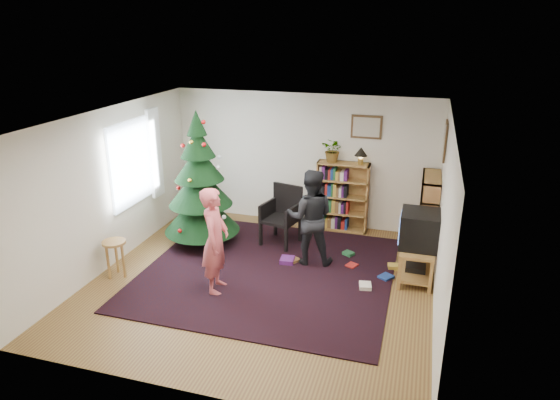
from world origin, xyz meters
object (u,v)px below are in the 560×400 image
(bookshelf_right, at_px, (428,212))
(christmas_tree, at_px, (200,190))
(crt_tv, at_px, (419,229))
(person_standing, at_px, (215,241))
(tv_stand, at_px, (416,259))
(stool, at_px, (115,249))
(potted_plant, at_px, (333,150))
(table_lamp, at_px, (361,153))
(armchair, at_px, (282,212))
(picture_back, at_px, (366,127))
(bookshelf_back, at_px, (342,196))
(person_by_chair, at_px, (310,217))
(picture_right, at_px, (445,141))

(bookshelf_right, bearing_deg, christmas_tree, 103.85)
(bookshelf_right, distance_m, crt_tv, 1.20)
(christmas_tree, relative_size, person_standing, 1.50)
(tv_stand, bearing_deg, crt_tv, 180.00)
(stool, xyz_separation_m, potted_plant, (2.79, 2.82, 1.06))
(christmas_tree, height_order, table_lamp, christmas_tree)
(stool, relative_size, table_lamp, 1.91)
(armchair, distance_m, stool, 2.86)
(picture_back, height_order, bookshelf_right, picture_back)
(bookshelf_back, bearing_deg, person_standing, -115.98)
(potted_plant, bearing_deg, stool, -134.74)
(crt_tv, relative_size, potted_plant, 1.39)
(picture_back, bearing_deg, potted_plant, -166.33)
(crt_tv, relative_size, person_by_chair, 0.39)
(christmas_tree, relative_size, table_lamp, 7.68)
(potted_plant, xyz_separation_m, table_lamp, (0.50, 0.00, -0.01))
(armchair, bearing_deg, picture_back, 51.80)
(person_by_chair, height_order, table_lamp, table_lamp)
(stool, bearing_deg, crt_tv, 15.69)
(christmas_tree, relative_size, bookshelf_back, 1.82)
(armchair, bearing_deg, picture_right, 19.46)
(picture_back, xyz_separation_m, crt_tv, (1.07, -1.71, -1.13))
(picture_right, xyz_separation_m, bookshelf_back, (-1.68, 0.59, -1.29))
(bookshelf_right, height_order, table_lamp, table_lamp)
(stool, distance_m, person_by_chair, 3.06)
(person_by_chair, bearing_deg, stool, 15.74)
(christmas_tree, height_order, stool, christmas_tree)
(person_standing, bearing_deg, crt_tv, -76.04)
(tv_stand, xyz_separation_m, crt_tv, (-0.00, 0.00, 0.49))
(picture_right, distance_m, person_by_chair, 2.44)
(bookshelf_back, distance_m, person_by_chair, 1.53)
(stool, relative_size, person_standing, 0.37)
(bookshelf_right, bearing_deg, picture_right, -145.40)
(armchair, height_order, table_lamp, table_lamp)
(bookshelf_back, distance_m, crt_tv, 2.13)
(armchair, bearing_deg, crt_tv, -3.67)
(potted_plant, bearing_deg, armchair, -129.25)
(tv_stand, height_order, crt_tv, crt_tv)
(picture_right, height_order, table_lamp, picture_right)
(tv_stand, distance_m, table_lamp, 2.27)
(tv_stand, relative_size, crt_tv, 1.47)
(picture_right, height_order, person_standing, picture_right)
(bookshelf_back, height_order, person_standing, person_standing)
(christmas_tree, bearing_deg, potted_plant, 33.05)
(picture_back, height_order, bookshelf_back, picture_back)
(bookshelf_back, height_order, table_lamp, table_lamp)
(crt_tv, bearing_deg, bookshelf_back, 132.01)
(stool, xyz_separation_m, person_standing, (1.65, 0.06, 0.33))
(armchair, height_order, stool, armchair)
(armchair, bearing_deg, stool, -123.46)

